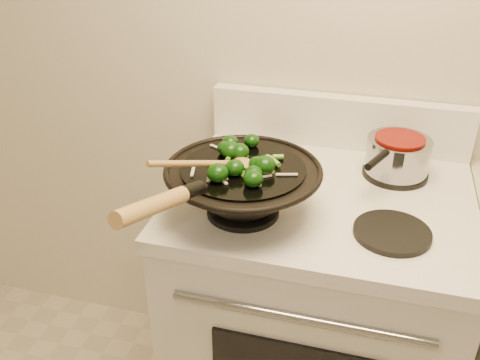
# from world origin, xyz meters

# --- Properties ---
(stove) EXTENTS (0.78, 0.67, 1.08)m
(stove) POSITION_xyz_m (-0.06, 1.17, 0.47)
(stove) COLOR white
(stove) RESTS_ON ground
(wok) EXTENTS (0.38, 0.62, 0.23)m
(wok) POSITION_xyz_m (-0.24, 1.02, 1.00)
(wok) COLOR black
(wok) RESTS_ON stove
(stirfry) EXTENTS (0.25, 0.24, 0.04)m
(stirfry) POSITION_xyz_m (-0.24, 1.02, 1.07)
(stirfry) COLOR black
(stirfry) RESTS_ON wok
(wooden_spoon) EXTENTS (0.21, 0.22, 0.08)m
(wooden_spoon) POSITION_xyz_m (-0.28, 0.97, 1.08)
(wooden_spoon) COLOR #AB8143
(wooden_spoon) RESTS_ON wok
(saucepan) EXTENTS (0.17, 0.27, 0.10)m
(saucepan) POSITION_xyz_m (0.12, 1.32, 0.98)
(saucepan) COLOR gray
(saucepan) RESTS_ON stove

